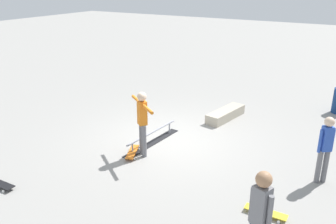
{
  "coord_description": "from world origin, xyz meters",
  "views": [
    {
      "loc": [
        7.8,
        4.59,
        4.22
      ],
      "look_at": [
        0.44,
        0.19,
        1.0
      ],
      "focal_mm": 38.35,
      "sensor_mm": 36.0,
      "label": 1
    }
  ],
  "objects_px": {
    "skater_main": "(142,119)",
    "skateboard_main": "(132,152)",
    "loose_skateboard_yellow": "(266,212)",
    "bystander_grey_shirt": "(260,218)",
    "grind_rail": "(152,138)",
    "skate_ledge": "(226,114)",
    "bystander_blue_shirt": "(325,146)"
  },
  "relations": [
    {
      "from": "skater_main",
      "to": "skateboard_main",
      "type": "height_order",
      "value": "skater_main"
    },
    {
      "from": "loose_skateboard_yellow",
      "to": "bystander_grey_shirt",
      "type": "bearing_deg",
      "value": -80.72
    },
    {
      "from": "grind_rail",
      "to": "skate_ledge",
      "type": "distance_m",
      "value": 2.89
    },
    {
      "from": "grind_rail",
      "to": "bystander_blue_shirt",
      "type": "bearing_deg",
      "value": 97.71
    },
    {
      "from": "skateboard_main",
      "to": "skate_ledge",
      "type": "bearing_deg",
      "value": 139.19
    },
    {
      "from": "bystander_blue_shirt",
      "to": "grind_rail",
      "type": "bearing_deg",
      "value": 143.31
    },
    {
      "from": "skate_ledge",
      "to": "skateboard_main",
      "type": "height_order",
      "value": "skate_ledge"
    },
    {
      "from": "bystander_blue_shirt",
      "to": "bystander_grey_shirt",
      "type": "bearing_deg",
      "value": -137.33
    },
    {
      "from": "bystander_blue_shirt",
      "to": "loose_skateboard_yellow",
      "type": "bearing_deg",
      "value": -150.51
    },
    {
      "from": "grind_rail",
      "to": "skateboard_main",
      "type": "bearing_deg",
      "value": 0.1
    },
    {
      "from": "grind_rail",
      "to": "skateboard_main",
      "type": "distance_m",
      "value": 0.83
    },
    {
      "from": "skater_main",
      "to": "skate_ledge",
      "type": "bearing_deg",
      "value": 111.71
    },
    {
      "from": "skate_ledge",
      "to": "loose_skateboard_yellow",
      "type": "xyz_separation_m",
      "value": [
        4.25,
        2.56,
        -0.08
      ]
    },
    {
      "from": "grind_rail",
      "to": "bystander_blue_shirt",
      "type": "height_order",
      "value": "bystander_blue_shirt"
    },
    {
      "from": "skateboard_main",
      "to": "bystander_blue_shirt",
      "type": "distance_m",
      "value": 4.51
    },
    {
      "from": "skater_main",
      "to": "grind_rail",
      "type": "bearing_deg",
      "value": 140.27
    },
    {
      "from": "skate_ledge",
      "to": "skateboard_main",
      "type": "xyz_separation_m",
      "value": [
        3.53,
        -1.07,
        -0.08
      ]
    },
    {
      "from": "loose_skateboard_yellow",
      "to": "bystander_blue_shirt",
      "type": "bearing_deg",
      "value": 68.76
    },
    {
      "from": "grind_rail",
      "to": "loose_skateboard_yellow",
      "type": "height_order",
      "value": "grind_rail"
    },
    {
      "from": "skateboard_main",
      "to": "bystander_grey_shirt",
      "type": "height_order",
      "value": "bystander_grey_shirt"
    },
    {
      "from": "skate_ledge",
      "to": "bystander_blue_shirt",
      "type": "relative_size",
      "value": 1.06
    },
    {
      "from": "skate_ledge",
      "to": "bystander_blue_shirt",
      "type": "xyz_separation_m",
      "value": [
        2.47,
        3.23,
        0.72
      ]
    },
    {
      "from": "skateboard_main",
      "to": "loose_skateboard_yellow",
      "type": "height_order",
      "value": "same"
    },
    {
      "from": "grind_rail",
      "to": "skate_ledge",
      "type": "height_order",
      "value": "grind_rail"
    },
    {
      "from": "bystander_grey_shirt",
      "to": "skateboard_main",
      "type": "bearing_deg",
      "value": 171.16
    },
    {
      "from": "grind_rail",
      "to": "bystander_grey_shirt",
      "type": "bearing_deg",
      "value": 56.51
    },
    {
      "from": "bystander_blue_shirt",
      "to": "skater_main",
      "type": "bearing_deg",
      "value": 153.1
    },
    {
      "from": "skate_ledge",
      "to": "loose_skateboard_yellow",
      "type": "distance_m",
      "value": 4.97
    },
    {
      "from": "grind_rail",
      "to": "loose_skateboard_yellow",
      "type": "relative_size",
      "value": 2.75
    },
    {
      "from": "loose_skateboard_yellow",
      "to": "grind_rail",
      "type": "bearing_deg",
      "value": 155.95
    },
    {
      "from": "skater_main",
      "to": "skateboard_main",
      "type": "bearing_deg",
      "value": -118.49
    },
    {
      "from": "grind_rail",
      "to": "bystander_blue_shirt",
      "type": "relative_size",
      "value": 1.44
    }
  ]
}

